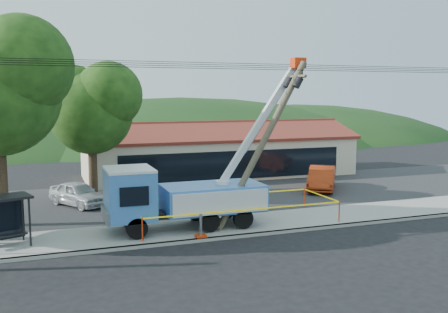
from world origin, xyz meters
name	(u,v)px	position (x,y,z in m)	size (l,w,h in m)	color
ground	(281,247)	(0.00, 0.00, 0.00)	(120.00, 120.00, 0.00)	black
curb	(262,234)	(0.00, 2.10, 0.07)	(60.00, 0.25, 0.15)	gray
sidewalk	(247,224)	(0.00, 4.00, 0.07)	(60.00, 4.00, 0.15)	gray
parking_lot	(202,196)	(0.00, 12.00, 0.05)	(60.00, 12.00, 0.10)	#28282B
strip_mall	(218,153)	(4.00, 19.98, 1.88)	(22.50, 8.53, 4.67)	beige
tree_lot	(91,105)	(-7.00, 13.00, 6.21)	(6.30, 5.60, 8.94)	#332316
hill_west	(5,144)	(-15.00, 55.00, 0.00)	(78.40, 56.00, 28.00)	#143613
hill_center	(180,139)	(10.00, 55.00, 0.00)	(89.60, 64.00, 32.00)	#143613
hill_east	(295,135)	(30.00, 55.00, 0.00)	(72.80, 52.00, 26.00)	#143613
utility_truck	(181,195)	(-3.54, 4.20, 1.85)	(10.51, 4.29, 8.60)	black
leaning_pole	(266,136)	(0.76, 3.35, 4.77)	(4.93, 1.86, 8.50)	#4E4432
bus_shelter	(1,210)	(-11.80, 3.97, 1.81)	(2.71, 2.12, 2.29)	black
caution_tape	(234,207)	(-0.56, 4.47, 0.96)	(10.56, 3.84, 1.11)	red
car_silver	(79,207)	(-8.06, 11.54, 0.00)	(1.73, 4.31, 1.47)	silver
car_red	(321,191)	(8.67, 10.99, 0.00)	(1.76, 5.05, 1.66)	#A43010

